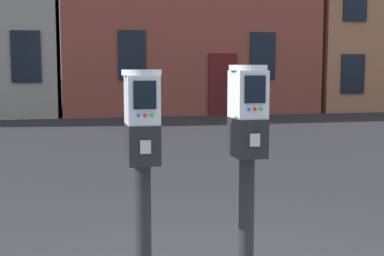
# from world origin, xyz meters

# --- Properties ---
(parking_meter_near_kerb) EXTENTS (0.22, 0.25, 1.44)m
(parking_meter_near_kerb) POSITION_xyz_m (-0.59, -0.31, 1.13)
(parking_meter_near_kerb) COLOR black
(parking_meter_near_kerb) RESTS_ON sidewalk_slab
(parking_meter_twin_adjacent) EXTENTS (0.22, 0.25, 1.46)m
(parking_meter_twin_adjacent) POSITION_xyz_m (0.01, -0.31, 1.15)
(parking_meter_twin_adjacent) COLOR black
(parking_meter_twin_adjacent) RESTS_ON sidewalk_slab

